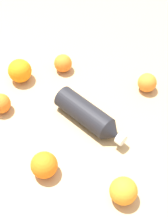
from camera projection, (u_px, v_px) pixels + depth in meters
name	position (u px, v px, depth m)	size (l,w,h in m)	color
ground_plane	(73.00, 112.00, 1.07)	(2.40, 2.40, 0.00)	tan
water_bottle	(89.00, 116.00, 1.02)	(0.12, 0.27, 0.07)	black
orange_0	(63.00, 63.00, 1.18)	(0.07, 0.07, 0.07)	orange
orange_1	(44.00, 165.00, 0.91)	(0.08, 0.08, 0.08)	orange
orange_2	(20.00, 71.00, 1.14)	(0.08, 0.08, 0.08)	orange
orange_3	(1.00, 104.00, 1.05)	(0.07, 0.07, 0.07)	orange
orange_4	(147.00, 83.00, 1.11)	(0.07, 0.07, 0.07)	orange
orange_5	(123.00, 191.00, 0.86)	(0.08, 0.08, 0.08)	orange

